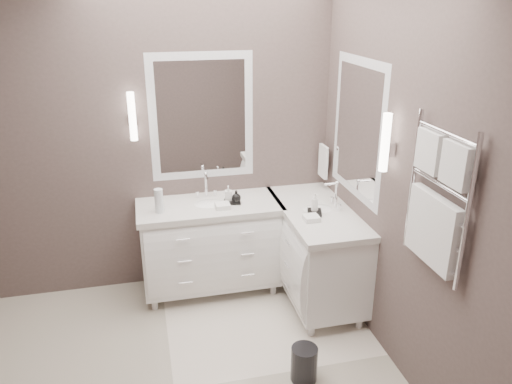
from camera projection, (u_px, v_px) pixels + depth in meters
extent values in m
cube|color=#504340|center=(150.00, 142.00, 4.28)|extent=(3.20, 0.01, 2.70)
cube|color=#504340|center=(408.00, 188.00, 3.27)|extent=(0.01, 3.00, 2.70)
cube|color=white|center=(211.00, 245.00, 4.45)|extent=(1.20, 0.55, 0.70)
cube|color=silver|center=(209.00, 206.00, 4.32)|extent=(1.24, 0.59, 0.05)
ellipsoid|color=white|center=(209.00, 208.00, 4.32)|extent=(0.36, 0.28, 0.12)
cylinder|color=white|center=(206.00, 185.00, 4.41)|extent=(0.02, 0.02, 0.22)
cube|color=white|center=(315.00, 251.00, 4.35)|extent=(0.55, 1.20, 0.70)
cube|color=silver|center=(317.00, 211.00, 4.21)|extent=(0.59, 1.24, 0.05)
ellipsoid|color=white|center=(317.00, 213.00, 4.22)|extent=(0.36, 0.28, 0.12)
cylinder|color=white|center=(336.00, 195.00, 4.20)|extent=(0.02, 0.02, 0.22)
cube|color=white|center=(202.00, 117.00, 4.29)|extent=(0.90, 0.02, 1.10)
cube|color=white|center=(202.00, 117.00, 4.29)|extent=(0.77, 0.02, 0.96)
cube|color=white|center=(358.00, 129.00, 3.91)|extent=(0.02, 0.90, 1.10)
cube|color=white|center=(358.00, 129.00, 3.91)|extent=(0.02, 0.90, 0.96)
cube|color=white|center=(133.00, 123.00, 4.11)|extent=(0.05, 0.05, 0.10)
cylinder|color=white|center=(132.00, 117.00, 4.09)|extent=(0.06, 0.06, 0.40)
cube|color=white|center=(385.00, 150.00, 3.38)|extent=(0.05, 0.05, 0.10)
cylinder|color=white|center=(385.00, 143.00, 3.36)|extent=(0.06, 0.06, 0.40)
cylinder|color=white|center=(325.00, 147.00, 4.52)|extent=(0.02, 0.22, 0.02)
cube|color=white|center=(323.00, 161.00, 4.57)|extent=(0.03, 0.17, 0.30)
cylinder|color=white|center=(468.00, 215.00, 2.61)|extent=(0.03, 0.03, 0.90)
cylinder|color=white|center=(413.00, 180.00, 3.11)|extent=(0.03, 0.03, 0.90)
cube|color=white|center=(457.00, 165.00, 2.65)|extent=(0.06, 0.22, 0.24)
cube|color=white|center=(430.00, 151.00, 2.89)|extent=(0.06, 0.22, 0.24)
cube|color=white|center=(433.00, 229.00, 2.93)|extent=(0.06, 0.46, 0.42)
cylinder|color=black|center=(304.00, 364.00, 3.48)|extent=(0.23, 0.23, 0.26)
cube|color=black|center=(232.00, 202.00, 4.32)|extent=(0.15, 0.12, 0.02)
cube|color=black|center=(314.00, 212.00, 4.10)|extent=(0.15, 0.18, 0.02)
cylinder|color=silver|center=(159.00, 201.00, 4.10)|extent=(0.09, 0.09, 0.20)
imported|color=white|center=(228.00, 193.00, 4.30)|extent=(0.07, 0.07, 0.13)
imported|color=black|center=(236.00, 196.00, 4.27)|extent=(0.08, 0.08, 0.10)
imported|color=white|center=(315.00, 202.00, 4.07)|extent=(0.07, 0.08, 0.15)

